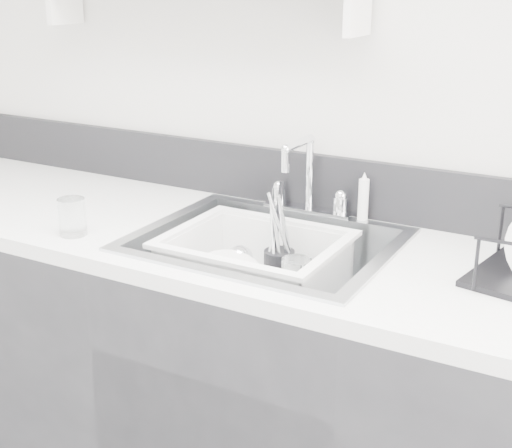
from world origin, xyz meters
The scene contains 12 objects.
counter_run centered at (0.00, 1.19, 0.46)m, with size 3.20×0.62×0.92m.
backsplash centered at (0.00, 1.49, 1.00)m, with size 3.20×0.02×0.16m, color black.
sink centered at (0.00, 1.19, 0.83)m, with size 0.64×0.52×0.20m, color silver, non-canonical shape.
faucet centered at (0.00, 1.44, 0.98)m, with size 0.26×0.18×0.23m.
side_sprayer centered at (0.16, 1.44, 0.99)m, with size 0.03×0.03×0.14m, color white.
wash_tub centered at (-0.03, 1.20, 0.84)m, with size 0.44×0.36×0.17m, color white, non-canonical shape.
plate_stack centered at (-0.09, 1.16, 0.79)m, with size 0.23×0.22×0.09m.
utensil_cup centered at (0.00, 1.26, 0.83)m, with size 0.08×0.08×0.27m.
ladle centered at (-0.07, 1.20, 0.81)m, with size 0.28×0.10×0.08m, color silver, non-canonical shape.
tumbler_in_tub centered at (0.08, 1.21, 0.82)m, with size 0.08×0.08×0.11m, color white.
tumbler_counter centered at (-0.45, 0.99, 0.97)m, with size 0.07×0.07×0.10m, color white.
bowl_small centered at (0.07, 1.10, 0.78)m, with size 0.11×0.11×0.03m, color white.
Camera 1 is at (0.80, -0.29, 1.55)m, focal length 50.00 mm.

